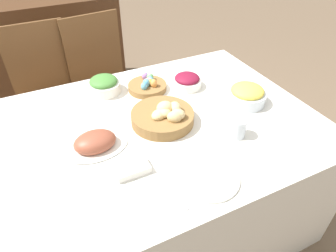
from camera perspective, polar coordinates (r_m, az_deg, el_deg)
The scene contains 17 objects.
ground_plane at distance 2.01m, azimuth -1.35°, elevation -16.42°, with size 12.00×12.00×0.00m, color brown.
dining_table at distance 1.72m, azimuth -1.54°, elevation -9.25°, with size 1.56×1.16×0.74m.
chair_far_center at distance 2.33m, azimuth -12.19°, elevation 8.41°, with size 0.47×0.47×0.98m.
chair_far_left at distance 2.29m, azimuth -21.83°, elevation 5.83°, with size 0.43×0.43×0.98m.
sideboard at distance 3.16m, azimuth -20.85°, elevation 13.63°, with size 1.24×0.44×0.90m.
bread_basket at distance 1.45m, azimuth -0.78°, elevation 1.90°, with size 0.31×0.31×0.11m.
egg_basket at distance 1.72m, azimuth -3.90°, elevation 7.70°, with size 0.22×0.22×0.08m.
ham_platter at distance 1.35m, azimuth -13.70°, elevation -3.12°, with size 0.29×0.20×0.08m.
pineapple_bowl at distance 1.65m, azimuth 14.77°, elevation 5.81°, with size 0.20×0.20×0.10m.
beet_salad_bowl at distance 1.74m, azimuth 3.65°, elevation 8.56°, with size 0.17×0.17×0.08m.
green_salad_bowl at distance 1.72m, azimuth -12.10°, elevation 7.67°, with size 0.18×0.18×0.10m.
dinner_plate at distance 1.21m, azimuth 7.74°, elevation -9.80°, with size 0.25×0.25×0.01m.
fork at distance 1.16m, azimuth 1.39°, elevation -12.34°, with size 0.02×0.19×0.00m.
knife at distance 1.28m, azimuth 13.38°, elevation -7.54°, with size 0.02×0.19×0.00m.
spoon at distance 1.29m, azimuth 14.45°, elevation -7.09°, with size 0.02×0.19×0.00m.
drinking_cup at distance 1.40m, azimuth 13.09°, elevation -0.32°, with size 0.08×0.08×0.09m.
butter_dish at distance 1.23m, azimuth -6.95°, elevation -8.09°, with size 0.14×0.09×0.03m.
Camera 1 is at (-0.47, -1.07, 1.64)m, focal length 32.00 mm.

